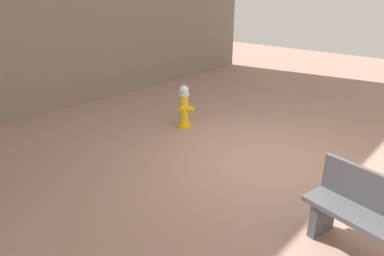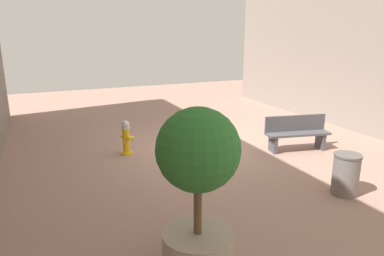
{
  "view_description": "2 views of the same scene",
  "coord_description": "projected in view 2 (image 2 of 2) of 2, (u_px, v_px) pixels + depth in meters",
  "views": [
    {
      "loc": [
        -2.68,
        4.84,
        2.77
      ],
      "look_at": [
        0.94,
        0.8,
        0.59
      ],
      "focal_mm": 32.26,
      "sensor_mm": 36.0,
      "label": 1
    },
    {
      "loc": [
        4.16,
        8.7,
        3.2
      ],
      "look_at": [
        0.74,
        0.94,
        0.86
      ],
      "focal_mm": 33.33,
      "sensor_mm": 36.0,
      "label": 2
    }
  ],
  "objects": [
    {
      "name": "planter_tree",
      "position": [
        198.0,
        181.0,
        4.59
      ],
      "size": [
        1.09,
        1.09,
        2.3
      ],
      "color": "tan",
      "rests_on": "ground_plane"
    },
    {
      "name": "fire_hydrant",
      "position": [
        126.0,
        137.0,
        9.42
      ],
      "size": [
        0.38,
        0.41,
        0.92
      ],
      "color": "gold",
      "rests_on": "ground_plane"
    },
    {
      "name": "trash_bin",
      "position": [
        346.0,
        174.0,
        7.1
      ],
      "size": [
        0.54,
        0.54,
        0.85
      ],
      "color": "slate",
      "rests_on": "ground_plane"
    },
    {
      "name": "bench_near",
      "position": [
        297.0,
        132.0,
        9.75
      ],
      "size": [
        1.82,
        0.8,
        0.95
      ],
      "color": "#4C4C51",
      "rests_on": "ground_plane"
    },
    {
      "name": "ground_plane",
      "position": [
        202.0,
        146.0,
        10.14
      ],
      "size": [
        23.4,
        23.4,
        0.0
      ],
      "primitive_type": "plane",
      "color": "#9E7A6B"
    }
  ]
}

